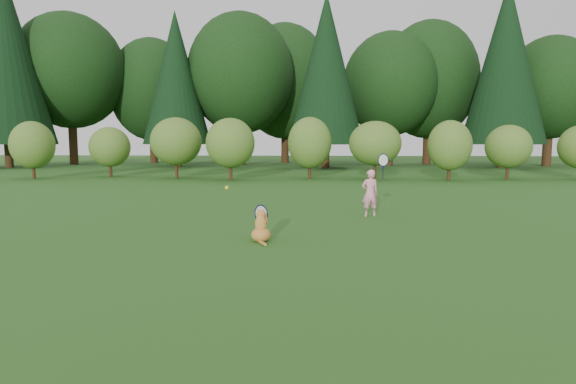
# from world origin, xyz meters

# --- Properties ---
(ground) EXTENTS (100.00, 100.00, 0.00)m
(ground) POSITION_xyz_m (0.00, 0.00, 0.00)
(ground) COLOR #1D4E16
(ground) RESTS_ON ground
(shrub_row) EXTENTS (28.00, 3.00, 2.80)m
(shrub_row) POSITION_xyz_m (0.00, 13.00, 1.40)
(shrub_row) COLOR #476920
(shrub_row) RESTS_ON ground
(woodland_backdrop) EXTENTS (48.00, 10.00, 15.00)m
(woodland_backdrop) POSITION_xyz_m (0.00, 23.00, 7.50)
(woodland_backdrop) COLOR black
(woodland_backdrop) RESTS_ON ground
(child) EXTENTS (0.59, 0.37, 1.57)m
(child) POSITION_xyz_m (1.94, 2.39, 0.55)
(child) COLOR pink
(child) RESTS_ON ground
(cat) EXTENTS (0.38, 0.77, 0.75)m
(cat) POSITION_xyz_m (-0.18, -0.47, 0.28)
(cat) COLOR #B37022
(cat) RESTS_ON ground
(tennis_ball) EXTENTS (0.07, 0.07, 0.07)m
(tennis_ball) POSITION_xyz_m (-0.84, 0.02, 0.85)
(tennis_ball) COLOR yellow
(tennis_ball) RESTS_ON ground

